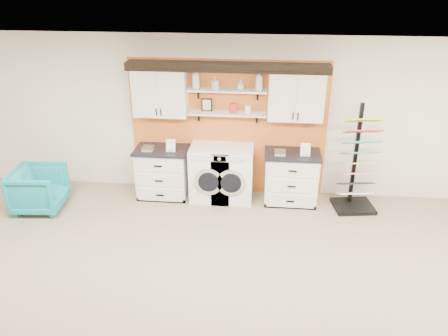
# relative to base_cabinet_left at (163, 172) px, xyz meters

# --- Properties ---
(ceiling) EXTENTS (10.00, 10.00, 0.00)m
(ceiling) POSITION_rel_base_cabinet_left_xyz_m (1.13, -3.64, 2.35)
(ceiling) COLOR white
(ceiling) RESTS_ON wall_back
(wall_back) EXTENTS (10.00, 0.00, 10.00)m
(wall_back) POSITION_rel_base_cabinet_left_xyz_m (1.13, 0.36, 0.95)
(wall_back) COLOR silver
(wall_back) RESTS_ON floor
(accent_panel) EXTENTS (3.40, 0.07, 2.40)m
(accent_panel) POSITION_rel_base_cabinet_left_xyz_m (1.13, 0.32, 0.75)
(accent_panel) COLOR #D36324
(accent_panel) RESTS_ON wall_back
(upper_cabinet_left) EXTENTS (0.90, 0.35, 0.84)m
(upper_cabinet_left) POSITION_rel_base_cabinet_left_xyz_m (-0.00, 0.15, 1.43)
(upper_cabinet_left) COLOR white
(upper_cabinet_left) RESTS_ON wall_back
(upper_cabinet_right) EXTENTS (0.90, 0.35, 0.84)m
(upper_cabinet_right) POSITION_rel_base_cabinet_left_xyz_m (2.26, 0.15, 1.43)
(upper_cabinet_right) COLOR white
(upper_cabinet_right) RESTS_ON wall_back
(shelf_lower) EXTENTS (1.32, 0.28, 0.03)m
(shelf_lower) POSITION_rel_base_cabinet_left_xyz_m (1.13, 0.16, 1.08)
(shelf_lower) COLOR white
(shelf_lower) RESTS_ON wall_back
(shelf_upper) EXTENTS (1.32, 0.28, 0.03)m
(shelf_upper) POSITION_rel_base_cabinet_left_xyz_m (1.13, 0.16, 1.48)
(shelf_upper) COLOR white
(shelf_upper) RESTS_ON wall_back
(crown_molding) EXTENTS (3.30, 0.41, 0.13)m
(crown_molding) POSITION_rel_base_cabinet_left_xyz_m (1.13, 0.17, 1.87)
(crown_molding) COLOR black
(crown_molding) RESTS_ON wall_back
(picture_frame) EXTENTS (0.18, 0.02, 0.22)m
(picture_frame) POSITION_rel_base_cabinet_left_xyz_m (0.78, 0.21, 1.20)
(picture_frame) COLOR black
(picture_frame) RESTS_ON shelf_lower
(canister_red) EXTENTS (0.11, 0.11, 0.16)m
(canister_red) POSITION_rel_base_cabinet_left_xyz_m (1.23, 0.16, 1.17)
(canister_red) COLOR red
(canister_red) RESTS_ON shelf_lower
(canister_cream) EXTENTS (0.10, 0.10, 0.14)m
(canister_cream) POSITION_rel_base_cabinet_left_xyz_m (1.48, 0.16, 1.16)
(canister_cream) COLOR silver
(canister_cream) RESTS_ON shelf_lower
(base_cabinet_left) EXTENTS (0.93, 0.66, 0.91)m
(base_cabinet_left) POSITION_rel_base_cabinet_left_xyz_m (0.00, 0.00, 0.00)
(base_cabinet_left) COLOR white
(base_cabinet_left) RESTS_ON floor
(base_cabinet_right) EXTENTS (0.94, 0.66, 0.92)m
(base_cabinet_right) POSITION_rel_base_cabinet_left_xyz_m (2.26, -0.00, 0.01)
(base_cabinet_right) COLOR white
(base_cabinet_right) RESTS_ON floor
(washer) EXTENTS (0.70, 0.71, 0.98)m
(washer) POSITION_rel_base_cabinet_left_xyz_m (0.86, -0.00, 0.04)
(washer) COLOR white
(washer) RESTS_ON floor
(dryer) EXTENTS (0.70, 0.71, 0.98)m
(dryer) POSITION_rel_base_cabinet_left_xyz_m (1.25, -0.00, 0.03)
(dryer) COLOR white
(dryer) RESTS_ON floor
(sample_rack) EXTENTS (0.74, 0.65, 1.81)m
(sample_rack) POSITION_rel_base_cabinet_left_xyz_m (3.34, -0.12, 0.11)
(sample_rack) COLOR black
(sample_rack) RESTS_ON floor
(armchair) EXTENTS (0.87, 0.85, 0.73)m
(armchair) POSITION_rel_base_cabinet_left_xyz_m (-1.98, -0.68, -0.09)
(armchair) COLOR teal
(armchair) RESTS_ON floor
(soap_bottle_a) EXTENTS (0.16, 0.17, 0.34)m
(soap_bottle_a) POSITION_rel_base_cabinet_left_xyz_m (0.61, 0.16, 1.66)
(soap_bottle_a) COLOR silver
(soap_bottle_a) RESTS_ON shelf_upper
(soap_bottle_b) EXTENTS (0.13, 0.13, 0.20)m
(soap_bottle_b) POSITION_rel_base_cabinet_left_xyz_m (0.93, 0.16, 1.59)
(soap_bottle_b) COLOR silver
(soap_bottle_b) RESTS_ON shelf_upper
(soap_bottle_c) EXTENTS (0.16, 0.16, 0.16)m
(soap_bottle_c) POSITION_rel_base_cabinet_left_xyz_m (1.35, 0.16, 1.57)
(soap_bottle_c) COLOR silver
(soap_bottle_c) RESTS_ON shelf_upper
(soap_bottle_d) EXTENTS (0.18, 0.18, 0.33)m
(soap_bottle_d) POSITION_rel_base_cabinet_left_xyz_m (1.65, 0.16, 1.66)
(soap_bottle_d) COLOR silver
(soap_bottle_d) RESTS_ON shelf_upper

